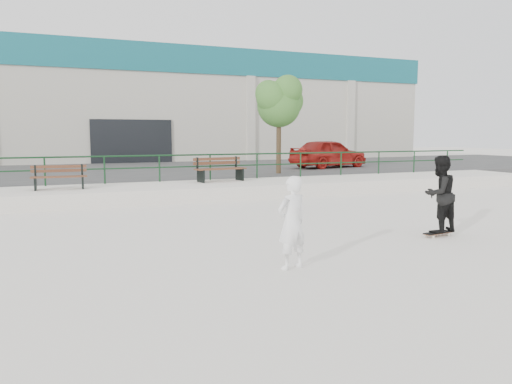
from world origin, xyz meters
name	(u,v)px	position (x,y,z in m)	size (l,w,h in m)	color
ground	(330,257)	(0.00, 0.00, 0.00)	(120.00, 120.00, 0.00)	silver
ledge	(195,191)	(0.00, 9.50, 0.25)	(30.00, 3.00, 0.50)	silver
parking_strip	(151,174)	(0.00, 18.00, 0.25)	(60.00, 14.00, 0.50)	#373737
railing	(185,162)	(0.00, 10.80, 1.24)	(28.00, 0.06, 1.03)	#153C1E
commercial_building	(115,104)	(0.00, 31.99, 4.58)	(44.20, 16.33, 8.00)	#B2B09F
bench_left	(59,177)	(-4.56, 9.57, 0.90)	(1.75, 0.57, 0.80)	#4E271A
bench_right	(220,169)	(1.19, 10.17, 0.96)	(2.08, 0.91, 0.93)	#4E271A
tree	(279,100)	(4.96, 12.84, 3.82)	(2.49, 2.21, 4.43)	#4A3825
red_car	(329,153)	(9.09, 15.38, 1.27)	(1.81, 4.50, 1.53)	#AA1A14
skateboard	(438,233)	(3.24, 0.72, 0.07)	(0.80, 0.31, 0.09)	black
standing_skater	(439,194)	(3.24, 0.72, 0.97)	(0.85, 0.66, 1.74)	black
seated_skater	(292,223)	(-1.05, -0.46, 0.80)	(0.59, 0.38, 1.61)	white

